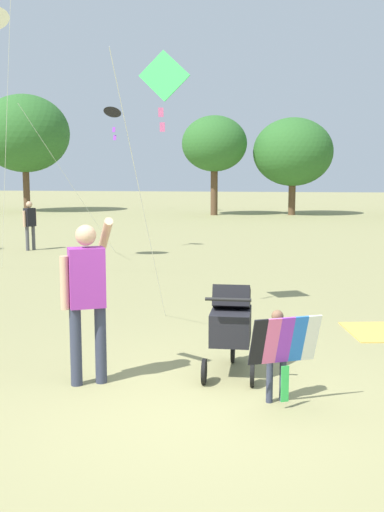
% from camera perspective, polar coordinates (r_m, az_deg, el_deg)
% --- Properties ---
extents(ground_plane, '(120.00, 120.00, 0.00)m').
position_cam_1_polar(ground_plane, '(6.12, 0.40, -14.10)').
color(ground_plane, '#938E5B').
extents(treeline_distant, '(39.51, 6.67, 6.39)m').
position_cam_1_polar(treeline_distant, '(31.67, 7.74, 10.69)').
color(treeline_distant, brown).
rests_on(treeline_distant, ground).
extents(child_with_butterfly_kite, '(0.71, 0.49, 0.94)m').
position_cam_1_polar(child_with_butterfly_kite, '(6.14, 8.10, -8.35)').
color(child_with_butterfly_kite, '#33384C').
rests_on(child_with_butterfly_kite, ground).
extents(person_adult_flyer, '(0.56, 0.67, 1.81)m').
position_cam_1_polar(person_adult_flyer, '(6.62, -9.75, -3.06)').
color(person_adult_flyer, '#33384C').
rests_on(person_adult_flyer, ground).
extents(stroller, '(0.56, 1.08, 1.03)m').
position_cam_1_polar(stroller, '(6.98, 3.65, -6.08)').
color(stroller, black).
rests_on(stroller, ground).
extents(kite_adult_black, '(0.84, 3.23, 4.13)m').
position_cam_1_polar(kite_adult_black, '(9.54, -2.74, 15.63)').
color(kite_adult_black, green).
rests_on(kite_adult_black, ground).
extents(kite_green_novelty, '(1.43, 3.89, 4.06)m').
position_cam_1_polar(kite_green_novelty, '(17.47, -7.52, 12.95)').
color(kite_green_novelty, black).
rests_on(kite_green_novelty, ground).
extents(person_red_shirt, '(0.31, 0.41, 1.41)m').
position_cam_1_polar(person_red_shirt, '(18.26, -14.86, 3.13)').
color(person_red_shirt, '#4C4C51').
rests_on(person_red_shirt, ground).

